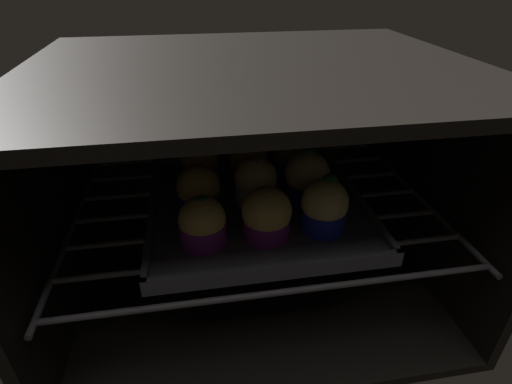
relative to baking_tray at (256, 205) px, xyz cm
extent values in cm
cube|color=black|center=(0.00, 1.71, -15.44)|extent=(59.00, 47.00, 1.50)
cube|color=black|center=(0.00, 1.71, 20.06)|extent=(59.00, 47.00, 1.50)
cube|color=black|center=(0.00, 24.46, 2.31)|extent=(59.00, 1.50, 34.00)
cube|color=black|center=(-28.75, 1.71, 2.31)|extent=(1.50, 47.00, 34.00)
cube|color=black|center=(28.75, 1.71, 2.31)|extent=(1.50, 47.00, 34.00)
cylinder|color=#4C494C|center=(0.00, -17.29, -1.09)|extent=(54.00, 0.80, 0.80)
cylinder|color=#4C494C|center=(0.00, -10.95, -1.09)|extent=(54.00, 0.80, 0.80)
cylinder|color=#4C494C|center=(0.00, -4.62, -1.09)|extent=(54.00, 0.80, 0.80)
cylinder|color=#4C494C|center=(0.00, 1.71, -1.09)|extent=(54.00, 0.80, 0.80)
cylinder|color=#4C494C|center=(0.00, 8.05, -1.09)|extent=(54.00, 0.80, 0.80)
cylinder|color=#4C494C|center=(0.00, 14.38, -1.09)|extent=(54.00, 0.80, 0.80)
cylinder|color=#4C494C|center=(0.00, 20.71, -1.09)|extent=(54.00, 0.80, 0.80)
cylinder|color=#4C494C|center=(-27.00, 1.71, -1.09)|extent=(0.80, 42.00, 0.80)
cylinder|color=#4C494C|center=(27.00, 1.71, -1.09)|extent=(0.80, 42.00, 0.80)
cube|color=#4C4C51|center=(0.00, 0.00, -0.09)|extent=(31.60, 31.60, 1.20)
cube|color=#4C4C51|center=(0.00, -15.40, 1.01)|extent=(31.60, 0.80, 1.00)
cube|color=#4C4C51|center=(0.00, 15.40, 1.01)|extent=(31.60, 0.80, 1.00)
cube|color=#4C4C51|center=(-15.40, 0.00, 1.01)|extent=(0.80, 31.60, 1.00)
cube|color=#4C4C51|center=(15.40, 0.00, 1.01)|extent=(0.80, 31.60, 1.00)
cylinder|color=#7A238C|center=(-8.30, -8.28, 2.06)|extent=(6.10, 6.10, 3.09)
sphere|color=#DBBC60|center=(-8.30, -8.28, 4.08)|extent=(6.06, 6.06, 6.06)
sphere|color=#28702D|center=(-8.17, -8.04, 6.03)|extent=(2.48, 2.48, 2.48)
cylinder|color=#7A238C|center=(-0.34, -8.30, 2.06)|extent=(6.10, 6.10, 3.09)
sphere|color=#DBBC60|center=(-0.34, -8.30, 4.43)|extent=(6.53, 6.53, 6.53)
cylinder|color=#1928B7|center=(7.90, -7.93, 2.06)|extent=(6.10, 6.10, 3.09)
sphere|color=#E0CC7A|center=(7.90, -7.93, 4.79)|extent=(6.30, 6.30, 6.30)
sphere|color=#1E6023|center=(8.57, -7.21, 7.26)|extent=(2.37, 2.37, 2.37)
cylinder|color=#1928B7|center=(-8.42, 0.00, 2.06)|extent=(6.10, 6.10, 3.09)
sphere|color=gold|center=(-8.42, 0.00, 4.16)|extent=(6.34, 6.34, 6.34)
cylinder|color=silver|center=(0.17, 0.37, 2.06)|extent=(6.10, 6.10, 3.09)
sphere|color=#E0CC7A|center=(0.17, 0.37, 4.64)|extent=(6.35, 6.35, 6.35)
sphere|color=#28702D|center=(0.35, -0.05, 6.84)|extent=(1.92, 1.92, 1.92)
cylinder|color=#1928B7|center=(7.75, 0.05, 2.06)|extent=(6.10, 6.10, 3.09)
sphere|color=#E0CC7A|center=(7.75, 0.05, 4.90)|extent=(6.70, 6.70, 6.70)
sphere|color=#1E6023|center=(7.86, 0.65, 7.61)|extent=(2.22, 2.22, 2.22)
cylinder|color=#7A238C|center=(-7.75, 8.47, 2.06)|extent=(6.10, 6.10, 3.09)
sphere|color=gold|center=(-7.75, 8.47, 4.73)|extent=(6.30, 6.30, 6.30)
sphere|color=#28702D|center=(-6.86, 7.92, 6.69)|extent=(2.41, 2.41, 2.41)
cylinder|color=#7A238C|center=(0.30, 8.13, 2.06)|extent=(6.10, 6.10, 3.09)
sphere|color=gold|center=(0.30, 8.13, 4.70)|extent=(6.47, 6.47, 6.47)
sphere|color=#28702D|center=(1.29, 8.16, 7.31)|extent=(2.40, 2.40, 2.40)
cylinder|color=#0C8C84|center=(7.79, 8.03, 2.06)|extent=(6.10, 6.10, 3.09)
sphere|color=gold|center=(7.79, 8.03, 4.20)|extent=(5.98, 5.98, 5.98)
sphere|color=#1E6023|center=(8.93, 7.96, 5.95)|extent=(2.32, 2.32, 2.32)
camera|label=1|loc=(-8.32, -49.69, 32.58)|focal=27.61mm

